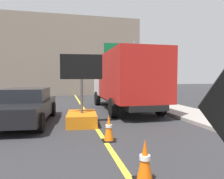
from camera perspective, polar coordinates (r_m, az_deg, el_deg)
lane_center_stripe at (r=5.25m, az=0.04°, el=-16.72°), size 0.14×36.00×0.01m
arrow_board_trailer at (r=8.18m, az=-8.29°, el=-6.11°), size 1.60×1.89×2.70m
box_truck at (r=11.54m, az=3.66°, el=2.78°), size 2.63×7.22×3.12m
pickup_car at (r=8.98m, az=-22.69°, el=-4.12°), size 2.23×4.76×1.38m
highway_guide_sign at (r=18.34m, az=3.77°, el=8.20°), size 2.79×0.22×5.00m
far_building_block at (r=25.75m, az=-11.82°, el=8.30°), size 15.27×7.39×8.31m
traffic_cone_near_sign at (r=3.83m, az=8.99°, el=-18.69°), size 0.36×0.36×0.75m
traffic_cone_mid_lane at (r=6.00m, az=-0.88°, el=-10.49°), size 0.36×0.36×0.76m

